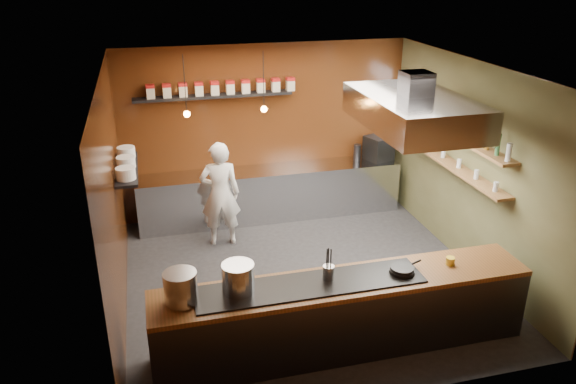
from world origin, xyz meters
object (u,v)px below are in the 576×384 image
object	(u,v)px
stockpot_large	(181,287)
stockpot_small	(238,278)
espresso_machine	(379,148)
extractor_hood	(414,111)
chef	(220,194)

from	to	relation	value
stockpot_large	stockpot_small	distance (m)	0.62
stockpot_large	espresso_machine	world-z (taller)	espresso_machine
extractor_hood	espresso_machine	world-z (taller)	extractor_hood
chef	espresso_machine	bearing A→B (deg)	-159.54
espresso_machine	chef	distance (m)	3.13
espresso_machine	stockpot_small	bearing A→B (deg)	-149.63
stockpot_small	extractor_hood	bearing A→B (deg)	24.58
stockpot_large	espresso_machine	size ratio (longest dim) A/B	0.83
stockpot_small	espresso_machine	distance (m)	4.94
stockpot_small	chef	distance (m)	2.96
stockpot_small	chef	xyz separation A→B (m)	(0.21, 2.94, -0.25)
espresso_machine	extractor_hood	bearing A→B (deg)	-124.33
stockpot_large	stockpot_small	size ratio (longest dim) A/B	1.00
chef	extractor_hood	bearing A→B (deg)	147.39
stockpot_large	stockpot_small	bearing A→B (deg)	4.06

